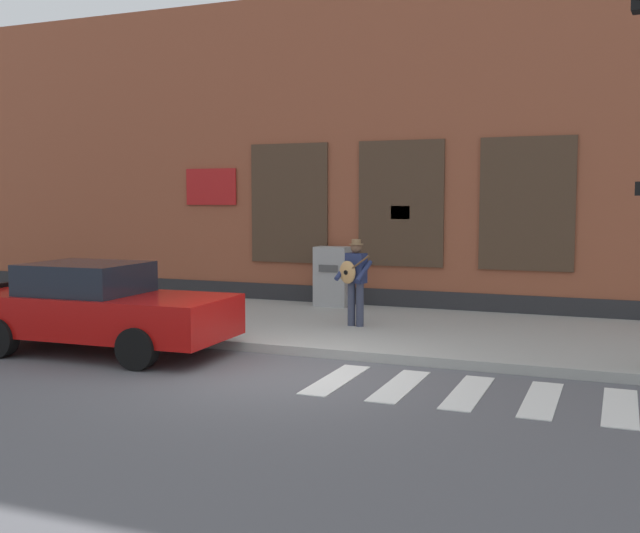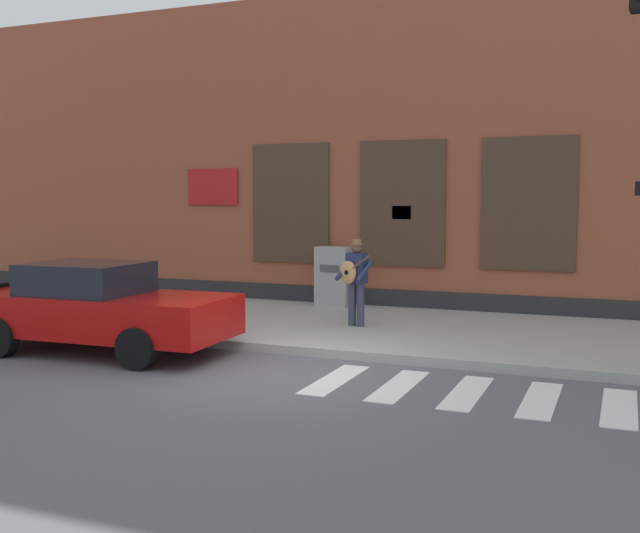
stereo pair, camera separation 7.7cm
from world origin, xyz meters
name	(u,v)px [view 2 (the right image)]	position (x,y,z in m)	size (l,w,h in m)	color
ground_plane	(284,373)	(0.00, 0.00, 0.00)	(160.00, 160.00, 0.00)	#56565B
sidewalk	(365,328)	(0.00, 3.75, 0.08)	(28.00, 5.14, 0.16)	#9E9E99
building_backdrop	(425,156)	(0.00, 8.31, 3.68)	(28.00, 4.06, 7.37)	brown
crosswalk	(503,396)	(3.27, -0.12, 0.01)	(5.20, 1.90, 0.01)	silver
red_car	(97,308)	(-3.59, 0.17, 0.77)	(4.66, 2.10, 1.53)	#B20F0C
busker	(355,277)	(-0.10, 3.46, 1.11)	(0.72, 0.63, 1.68)	#33384C
utility_box	(334,276)	(-1.48, 5.87, 0.84)	(0.77, 0.53, 1.36)	#9E9E9E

